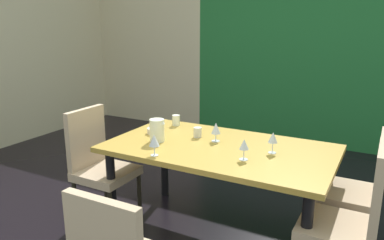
# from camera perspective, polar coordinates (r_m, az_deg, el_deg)

# --- Properties ---
(ground_plane) EXTENTS (5.90, 5.67, 0.02)m
(ground_plane) POSITION_cam_1_polar(r_m,az_deg,el_deg) (3.45, -6.52, -14.67)
(ground_plane) COLOR black
(back_panel_interior) EXTENTS (2.05, 0.10, 2.79)m
(back_panel_interior) POSITION_cam_1_polar(r_m,az_deg,el_deg) (6.40, -6.95, 12.12)
(back_panel_interior) COLOR beige
(back_panel_interior) RESTS_ON ground_plane
(garden_window_panel) EXTENTS (3.86, 0.10, 2.79)m
(garden_window_panel) POSITION_cam_1_polar(r_m,az_deg,el_deg) (5.29, 20.76, 10.76)
(garden_window_panel) COLOR #1F652F
(garden_window_panel) RESTS_ON ground_plane
(dining_table) EXTENTS (1.72, 0.99, 0.75)m
(dining_table) POSITION_cam_1_polar(r_m,az_deg,el_deg) (2.92, 4.20, -5.55)
(dining_table) COLOR #B28E38
(dining_table) RESTS_ON ground_plane
(chair_left_near) EXTENTS (0.45, 0.44, 0.98)m
(chair_left_near) POSITION_cam_1_polar(r_m,az_deg,el_deg) (3.27, -14.10, -6.12)
(chair_left_near) COLOR tan
(chair_left_near) RESTS_ON ground_plane
(chair_right_near) EXTENTS (0.44, 0.44, 1.01)m
(chair_right_near) POSITION_cam_1_polar(r_m,az_deg,el_deg) (2.51, 23.29, -13.39)
(chair_right_near) COLOR tan
(chair_right_near) RESTS_ON ground_plane
(chair_right_far) EXTENTS (0.44, 0.44, 0.94)m
(chair_right_far) POSITION_cam_1_polar(r_m,az_deg,el_deg) (3.01, 24.14, -9.22)
(chair_right_far) COLOR tan
(chair_right_far) RESTS_ON ground_plane
(wine_glass_near_shelf) EXTENTS (0.07, 0.07, 0.16)m
(wine_glass_near_shelf) POSITION_cam_1_polar(r_m,az_deg,el_deg) (2.76, 12.23, -2.71)
(wine_glass_near_shelf) COLOR silver
(wine_glass_near_shelf) RESTS_ON dining_table
(wine_glass_near_window) EXTENTS (0.07, 0.07, 0.15)m
(wine_glass_near_window) POSITION_cam_1_polar(r_m,az_deg,el_deg) (2.97, 3.66, -1.32)
(wine_glass_near_window) COLOR silver
(wine_glass_near_window) RESTS_ON dining_table
(wine_glass_corner) EXTENTS (0.08, 0.08, 0.16)m
(wine_glass_corner) POSITION_cam_1_polar(r_m,az_deg,el_deg) (2.67, -5.79, -3.17)
(wine_glass_corner) COLOR silver
(wine_glass_corner) RESTS_ON dining_table
(wine_glass_left) EXTENTS (0.07, 0.07, 0.15)m
(wine_glass_left) POSITION_cam_1_polar(r_m,az_deg,el_deg) (2.60, 7.95, -3.81)
(wine_glass_left) COLOR silver
(wine_glass_left) RESTS_ON dining_table
(serving_bowl_rear) EXTENTS (0.14, 0.14, 0.05)m
(serving_bowl_rear) POSITION_cam_1_polar(r_m,az_deg,el_deg) (3.22, -5.59, -1.63)
(serving_bowl_rear) COLOR silver
(serving_bowl_rear) RESTS_ON dining_table
(cup_south) EXTENTS (0.07, 0.07, 0.08)m
(cup_south) POSITION_cam_1_polar(r_m,az_deg,el_deg) (3.09, 0.86, -1.89)
(cup_south) COLOR silver
(cup_south) RESTS_ON dining_table
(cup_west) EXTENTS (0.07, 0.07, 0.10)m
(cup_west) POSITION_cam_1_polar(r_m,az_deg,el_deg) (3.44, -2.46, -0.04)
(cup_west) COLOR white
(cup_west) RESTS_ON dining_table
(pitcher_front) EXTENTS (0.13, 0.12, 0.18)m
(pitcher_front) POSITION_cam_1_polar(r_m,az_deg,el_deg) (2.98, -5.33, -1.56)
(pitcher_front) COLOR white
(pitcher_front) RESTS_ON dining_table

